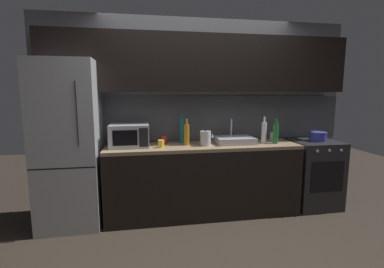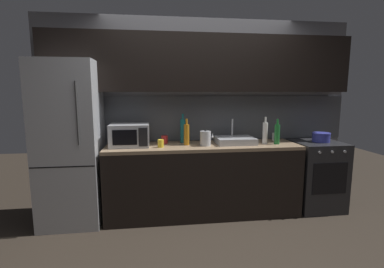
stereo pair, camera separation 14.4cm
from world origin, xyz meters
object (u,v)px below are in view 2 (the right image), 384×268
(mug_red, at_px, (165,140))
(cooking_pot, at_px, (321,137))
(refrigerator, at_px, (71,144))
(wine_bottle_white, at_px, (265,133))
(wine_bottle_amber, at_px, (187,134))
(wine_bottle_green, at_px, (277,134))
(wine_bottle_teal, at_px, (183,130))
(mug_clear, at_px, (275,137))
(kettle, at_px, (205,138))
(mug_yellow, at_px, (161,143))
(microwave, at_px, (130,135))
(oven_range, at_px, (316,175))

(mug_red, relative_size, cooking_pot, 0.45)
(refrigerator, relative_size, wine_bottle_white, 5.58)
(wine_bottle_amber, height_order, cooking_pot, wine_bottle_amber)
(wine_bottle_green, height_order, wine_bottle_teal, wine_bottle_teal)
(wine_bottle_amber, relative_size, mug_clear, 3.21)
(mug_red, distance_m, mug_clear, 1.49)
(kettle, xyz_separation_m, wine_bottle_white, (0.77, 0.02, 0.05))
(kettle, bearing_deg, cooking_pot, 2.27)
(refrigerator, bearing_deg, mug_yellow, -5.24)
(kettle, xyz_separation_m, cooking_pot, (1.56, 0.06, -0.03))
(mug_red, bearing_deg, mug_clear, 1.90)
(wine_bottle_white, height_order, mug_clear, wine_bottle_white)
(microwave, bearing_deg, wine_bottle_teal, 13.61)
(mug_red, bearing_deg, kettle, -22.16)
(microwave, height_order, cooking_pot, microwave)
(wine_bottle_teal, relative_size, cooking_pot, 1.66)
(refrigerator, height_order, mug_yellow, refrigerator)
(wine_bottle_teal, height_order, mug_clear, wine_bottle_teal)
(oven_range, bearing_deg, wine_bottle_green, -173.21)
(wine_bottle_white, relative_size, wine_bottle_teal, 0.91)
(oven_range, distance_m, mug_yellow, 2.12)
(wine_bottle_amber, xyz_separation_m, mug_red, (-0.27, 0.13, -0.08))
(microwave, distance_m, cooking_pot, 2.47)
(oven_range, bearing_deg, wine_bottle_white, -176.97)
(wine_bottle_teal, bearing_deg, cooking_pot, -5.61)
(wine_bottle_teal, relative_size, mug_red, 3.70)
(oven_range, relative_size, wine_bottle_amber, 2.75)
(wine_bottle_green, bearing_deg, mug_yellow, -179.11)
(refrigerator, relative_size, wine_bottle_teal, 5.06)
(mug_clear, bearing_deg, wine_bottle_teal, -179.53)
(refrigerator, distance_m, cooking_pot, 3.15)
(oven_range, distance_m, mug_clear, 0.74)
(wine_bottle_white, bearing_deg, oven_range, 3.03)
(wine_bottle_white, bearing_deg, kettle, -178.46)
(microwave, xyz_separation_m, cooking_pot, (2.47, -0.02, -0.07))
(oven_range, relative_size, wine_bottle_white, 2.64)
(oven_range, height_order, wine_bottle_white, wine_bottle_white)
(microwave, distance_m, wine_bottle_teal, 0.68)
(microwave, xyz_separation_m, mug_clear, (1.91, 0.17, -0.08))
(oven_range, relative_size, mug_yellow, 9.84)
(wine_bottle_green, relative_size, mug_yellow, 3.46)
(microwave, height_order, wine_bottle_teal, wine_bottle_teal)
(oven_range, height_order, mug_yellow, mug_yellow)
(oven_range, xyz_separation_m, microwave, (-2.43, 0.02, 0.58))
(mug_red, height_order, cooking_pot, cooking_pot)
(oven_range, distance_m, wine_bottle_teal, 1.88)
(oven_range, height_order, mug_clear, mug_clear)
(kettle, height_order, wine_bottle_green, wine_bottle_green)
(wine_bottle_teal, xyz_separation_m, mug_clear, (1.25, 0.01, -0.11))
(refrigerator, height_order, microwave, refrigerator)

